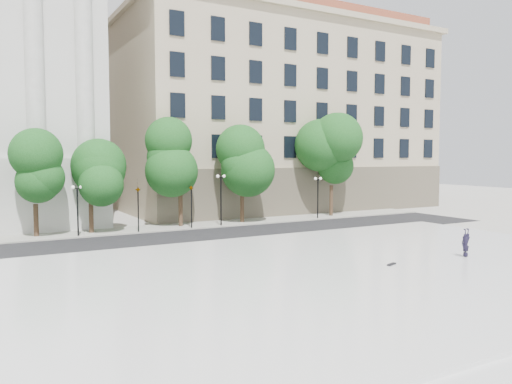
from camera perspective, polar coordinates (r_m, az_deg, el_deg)
ground at (r=21.39m, az=6.14°, el=-12.52°), size 160.00×160.00×0.00m
plaza at (r=23.75m, az=1.87°, el=-10.26°), size 44.00×22.00×0.45m
street at (r=37.17m, az=-10.27°, el=-5.45°), size 60.00×8.00×0.02m
far_sidewalk at (r=42.81m, az=-12.91°, el=-4.18°), size 60.00×4.00×0.12m
building_east at (r=64.31m, az=0.52°, el=8.52°), size 36.00×26.15×23.00m
traffic_light_west at (r=40.61m, az=-13.35°, el=0.58°), size 0.97×1.83×4.23m
traffic_light_east at (r=42.09m, az=-7.40°, el=0.66°), size 0.64×1.66×4.16m
person_lying at (r=30.71m, az=22.81°, el=-6.45°), size 0.63×1.63×0.44m
skateboard at (r=27.26m, az=15.23°, el=-7.97°), size 0.75×0.42×0.08m
street_trees at (r=43.24m, az=-8.54°, el=3.00°), size 39.19×4.64×8.19m
lamp_posts at (r=41.29m, az=-11.88°, el=-0.49°), size 35.35×0.28×4.56m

